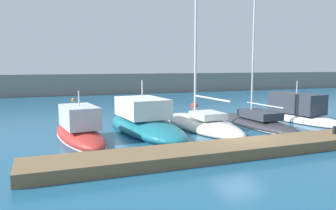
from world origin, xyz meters
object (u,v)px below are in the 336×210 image
mooring_buoy_red (194,106)px  dock_bollard (334,130)px  mooring_buoy_orange (73,100)px  sailboat_charcoal_fourth (254,121)px  motorboat_teal_second (144,122)px  motorboat_red_nearest (79,130)px  sailboat_ivory_third (201,123)px  mooring_buoy_yellow (137,100)px  motorboat_white_fifth (296,113)px

mooring_buoy_red → dock_bollard: size_ratio=1.83×
mooring_buoy_red → mooring_buoy_orange: size_ratio=1.54×
sailboat_charcoal_fourth → dock_bollard: (0.68, -6.44, 0.45)m
dock_bollard → mooring_buoy_orange: bearing=110.8°
sailboat_charcoal_fourth → motorboat_teal_second: bearing=82.5°
motorboat_red_nearest → mooring_buoy_red: motorboat_red_nearest is taller
sailboat_ivory_third → mooring_buoy_yellow: bearing=-5.4°
sailboat_ivory_third → motorboat_white_fifth: sailboat_ivory_third is taller
motorboat_red_nearest → sailboat_ivory_third: (8.34, 0.63, -0.22)m
mooring_buoy_red → sailboat_ivory_third: bearing=-113.6°
motorboat_teal_second → dock_bollard: size_ratio=23.50×
sailboat_ivory_third → motorboat_white_fifth: (8.39, 0.06, 0.25)m
mooring_buoy_orange → sailboat_charcoal_fourth: bearing=-65.5°
motorboat_teal_second → dock_bollard: 11.36m
sailboat_charcoal_fourth → motorboat_white_fifth: size_ratio=1.90×
motorboat_teal_second → sailboat_ivory_third: (4.06, -0.34, -0.29)m
motorboat_teal_second → mooring_buoy_yellow: (5.25, 19.79, -0.61)m
motorboat_white_fifth → dock_bollard: motorboat_white_fifth is taller
mooring_buoy_red → dock_bollard: bearing=-90.8°
motorboat_red_nearest → mooring_buoy_orange: 23.19m
mooring_buoy_red → mooring_buoy_orange: 15.94m
motorboat_teal_second → motorboat_white_fifth: (12.45, -0.28, -0.04)m
motorboat_white_fifth → mooring_buoy_yellow: size_ratio=17.91×
sailboat_ivory_third → mooring_buoy_orange: (-6.45, 22.47, -0.31)m
sailboat_charcoal_fourth → motorboat_white_fifth: sailboat_charcoal_fourth is taller
sailboat_charcoal_fourth → mooring_buoy_yellow: bearing=6.0°
motorboat_red_nearest → mooring_buoy_yellow: size_ratio=15.49×
motorboat_red_nearest → motorboat_white_fifth: (16.72, 0.69, 0.03)m
motorboat_teal_second → sailboat_ivory_third: sailboat_ivory_third is taller
motorboat_teal_second → mooring_buoy_red: 14.20m
motorboat_teal_second → mooring_buoy_yellow: bearing=-18.9°
motorboat_teal_second → mooring_buoy_yellow: motorboat_teal_second is taller
motorboat_red_nearest → mooring_buoy_orange: (1.89, 23.10, -0.53)m
motorboat_red_nearest → sailboat_charcoal_fourth: (12.34, 0.16, -0.24)m
sailboat_charcoal_fourth → motorboat_red_nearest: bearing=88.9°
mooring_buoy_yellow → dock_bollard: bearing=-82.6°
dock_bollard → motorboat_teal_second: bearing=140.4°
mooring_buoy_yellow → mooring_buoy_red: bearing=-67.0°
motorboat_red_nearest → motorboat_teal_second: 4.38m
mooring_buoy_orange → dock_bollard: (11.13, -29.38, 0.74)m
motorboat_white_fifth → mooring_buoy_orange: motorboat_white_fifth is taller
sailboat_charcoal_fourth → dock_bollard: bearing=-175.8°
motorboat_white_fifth → mooring_buoy_yellow: 21.32m
motorboat_red_nearest → mooring_buoy_yellow: bearing=-31.2°
mooring_buoy_yellow → mooring_buoy_orange: bearing=162.9°
mooring_buoy_red → mooring_buoy_orange: (-11.38, 11.17, 0.00)m
mooring_buoy_yellow → mooring_buoy_orange: same height
dock_bollard → motorboat_white_fifth: bearing=62.0°
sailboat_ivory_third → mooring_buoy_orange: size_ratio=36.57×
mooring_buoy_red → mooring_buoy_yellow: bearing=113.0°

